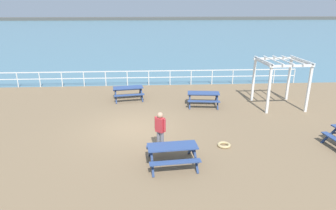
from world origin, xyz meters
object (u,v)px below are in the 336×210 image
(picnic_table_mid_centre, at_px, (128,90))
(picnic_table_far_left, at_px, (172,150))
(visitor, at_px, (160,129))
(lattice_pergola, at_px, (281,72))
(picnic_table_near_left, at_px, (203,96))

(picnic_table_mid_centre, distance_m, picnic_table_far_left, 8.24)
(picnic_table_mid_centre, height_order, picnic_table_far_left, same)
(picnic_table_far_left, bearing_deg, visitor, 105.26)
(lattice_pergola, bearing_deg, picnic_table_near_left, 173.62)
(picnic_table_near_left, height_order, lattice_pergola, lattice_pergola)
(picnic_table_far_left, xyz_separation_m, visitor, (-0.40, 1.08, 0.36))
(visitor, relative_size, lattice_pergola, 0.61)
(picnic_table_near_left, relative_size, visitor, 1.19)
(picnic_table_far_left, distance_m, lattice_pergola, 9.12)
(picnic_table_far_left, height_order, lattice_pergola, lattice_pergola)
(visitor, height_order, lattice_pergola, lattice_pergola)
(picnic_table_near_left, distance_m, lattice_pergola, 4.50)
(picnic_table_mid_centre, bearing_deg, picnic_table_near_left, -27.21)
(picnic_table_mid_centre, xyz_separation_m, picnic_table_far_left, (2.14, -7.95, 0.00))
(picnic_table_near_left, distance_m, visitor, 6.07)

